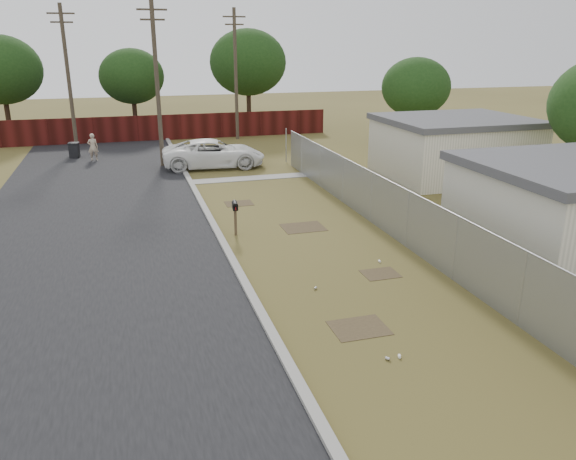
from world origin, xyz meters
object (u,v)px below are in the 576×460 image
object	(u,v)px
mailbox	(235,209)
trash_bin	(74,150)
pickup_truck	(214,153)
pedestrian	(93,147)

from	to	relation	value
mailbox	trash_bin	bearing A→B (deg)	111.33
pickup_truck	trash_bin	world-z (taller)	pickup_truck
pedestrian	trash_bin	distance (m)	1.71
mailbox	pedestrian	world-z (taller)	pedestrian
pedestrian	trash_bin	world-z (taller)	pedestrian
pedestrian	trash_bin	xyz separation A→B (m)	(-1.16, 1.21, -0.33)
mailbox	pickup_truck	world-z (taller)	pickup_truck
pickup_truck	pedestrian	size ratio (longest dim) A/B	3.50
pickup_truck	pedestrian	distance (m)	7.69
mailbox	pedestrian	xyz separation A→B (m)	(-5.48, 15.82, -0.20)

